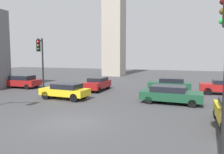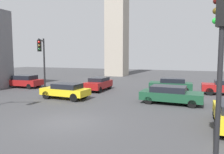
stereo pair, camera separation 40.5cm
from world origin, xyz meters
name	(u,v)px [view 2 (the right image)]	position (x,y,z in m)	size (l,w,h in m)	color
ground_plane	(67,123)	(0.00, 0.00, 0.00)	(94.21, 94.21, 0.00)	#424244
traffic_light_1	(220,50)	(7.18, -2.30, 3.82)	(0.49, 0.41, 5.51)	black
traffic_light_2	(42,54)	(-6.98, 6.59, 3.77)	(1.76, 2.71, 5.35)	black
car_1	(171,85)	(4.14, 12.20, 0.77)	(4.20, 1.93, 1.42)	#19472D
car_3	(66,90)	(-3.77, 5.57, 0.72)	(4.14, 1.88, 1.32)	yellow
car_4	(24,81)	(-12.03, 9.43, 0.75)	(4.30, 2.20, 1.43)	maroon
car_5	(171,94)	(4.70, 6.99, 0.71)	(4.62, 2.15, 1.35)	#19472D
car_6	(99,84)	(-3.10, 10.66, 0.74)	(1.77, 4.01, 1.37)	maroon
skyline_tower	(117,15)	(-7.41, 27.78, 11.02)	(3.52, 3.52, 22.05)	#A89E8E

